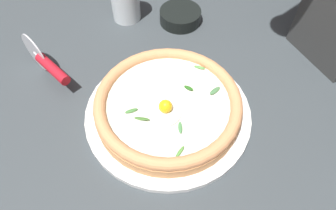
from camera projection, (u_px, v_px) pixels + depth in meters
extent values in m
cube|color=#353C3F|center=(168.00, 122.00, 0.62)|extent=(2.40, 2.40, 0.03)
cylinder|color=white|center=(168.00, 113.00, 0.61)|extent=(0.33, 0.33, 0.01)
cylinder|color=tan|center=(168.00, 107.00, 0.59)|extent=(0.29, 0.29, 0.02)
torus|color=tan|center=(168.00, 102.00, 0.58)|extent=(0.29, 0.29, 0.02)
cylinder|color=silver|center=(168.00, 103.00, 0.58)|extent=(0.24, 0.24, 0.00)
ellipsoid|color=white|center=(164.00, 112.00, 0.56)|extent=(0.07, 0.06, 0.01)
sphere|color=yellow|center=(166.00, 106.00, 0.56)|extent=(0.03, 0.03, 0.03)
ellipsoid|color=#3C7231|center=(131.00, 111.00, 0.57)|extent=(0.02, 0.03, 0.01)
ellipsoid|color=#4F8A38|center=(180.00, 152.00, 0.51)|extent=(0.01, 0.03, 0.01)
ellipsoid|color=#559447|center=(200.00, 67.00, 0.63)|extent=(0.03, 0.02, 0.01)
ellipsoid|color=#29661D|center=(188.00, 87.00, 0.60)|extent=(0.02, 0.01, 0.01)
ellipsoid|color=#3F6F2C|center=(142.00, 119.00, 0.55)|extent=(0.03, 0.02, 0.01)
ellipsoid|color=#467847|center=(215.00, 91.00, 0.59)|extent=(0.01, 0.03, 0.01)
ellipsoid|color=#4A8649|center=(180.00, 127.00, 0.54)|extent=(0.02, 0.02, 0.01)
cylinder|color=black|center=(180.00, 16.00, 0.78)|extent=(0.11, 0.11, 0.03)
cylinder|color=silver|center=(35.00, 52.00, 0.66)|extent=(0.09, 0.00, 0.09)
cylinder|color=silver|center=(37.00, 55.00, 0.65)|extent=(0.02, 0.01, 0.01)
cylinder|color=red|center=(53.00, 69.00, 0.63)|extent=(0.10, 0.02, 0.02)
cylinder|color=#AD2B2D|center=(126.00, 8.00, 0.78)|extent=(0.07, 0.07, 0.06)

